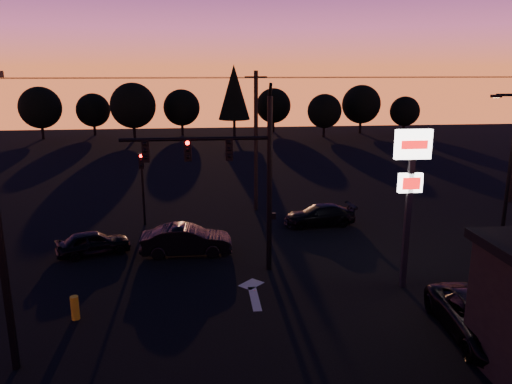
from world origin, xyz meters
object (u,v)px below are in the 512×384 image
bollard (75,308)px  car_right (320,215)px  traffic_signal_mast (234,167)px  secondary_signal (142,178)px  streetlight (509,165)px  suv_parked (480,319)px  car_mid (186,240)px  pylon_sign (411,175)px  car_left (93,243)px

bollard → car_right: car_right is taller
traffic_signal_mast → secondary_signal: bearing=123.2°
streetlight → suv_parked: (-5.89, -8.33, -3.71)m
bollard → car_right: (11.81, 10.25, 0.16)m
secondary_signal → car_right: bearing=-6.4°
bollard → car_mid: size_ratio=0.20×
bollard → car_mid: (4.01, 6.31, 0.28)m
secondary_signal → bollard: (-1.39, -11.42, -2.40)m
pylon_sign → secondary_signal: bearing=140.2°
bollard → car_right: 15.64m
car_mid → car_left: bearing=84.6°
car_left → suv_parked: size_ratio=0.71×
secondary_signal → pylon_sign: (12.00, -9.99, 2.05)m
traffic_signal_mast → car_right: bearing=48.9°
pylon_sign → car_mid: pylon_sign is taller
traffic_signal_mast → secondary_signal: size_ratio=1.97×
car_mid → pylon_sign: bearing=-116.8°
bollard → car_left: (-0.66, 6.80, 0.16)m
car_mid → car_right: size_ratio=1.06×
traffic_signal_mast → pylon_sign: 7.52m
streetlight → car_right: streetlight is taller
traffic_signal_mast → bollard: bearing=-148.0°
pylon_sign → bollard: bearing=-173.9°
bollard → car_left: size_ratio=0.25×
streetlight → bollard: (-20.30, -5.44, -3.96)m
pylon_sign → car_mid: 11.36m
car_mid → car_right: (7.80, 3.94, -0.13)m
pylon_sign → streetlight: streetlight is taller
car_left → car_mid: size_ratio=0.80×
secondary_signal → car_right: size_ratio=1.02×
traffic_signal_mast → car_left: size_ratio=2.36×
traffic_signal_mast → pylon_sign: (7.10, -2.49, -0.02)m
secondary_signal → suv_parked: (13.02, -14.32, -2.15)m
car_left → traffic_signal_mast: bearing=-132.1°
secondary_signal → suv_parked: size_ratio=0.85×
pylon_sign → car_right: (-1.58, 8.81, -4.30)m
pylon_sign → bollard: 14.18m
traffic_signal_mast → streetlight: size_ratio=1.07×
secondary_signal → car_mid: secondary_signal is taller
traffic_signal_mast → car_right: 9.44m
streetlight → bollard: bearing=-165.0°
streetlight → secondary_signal: bearing=162.4°
car_mid → streetlight: bearing=-92.4°
pylon_sign → car_left: (-14.05, 5.37, -4.30)m
car_right → suv_parked: size_ratio=0.83×
pylon_sign → suv_parked: size_ratio=1.33×
secondary_signal → pylon_sign: 15.75m
bollard → car_mid: bearing=57.5°
streetlight → pylon_sign: bearing=-149.9°
car_right → traffic_signal_mast: bearing=-45.4°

